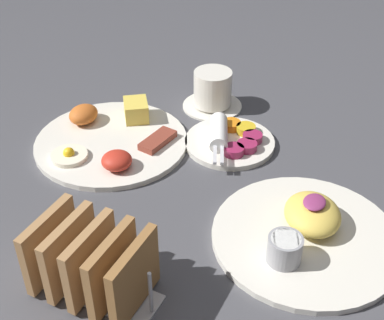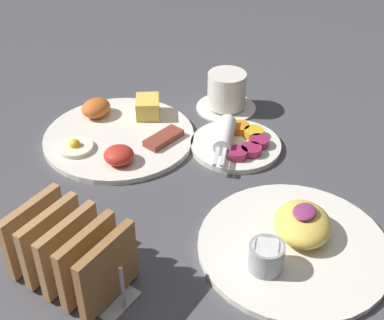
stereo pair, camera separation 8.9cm
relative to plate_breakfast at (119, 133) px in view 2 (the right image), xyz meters
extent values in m
plane|color=#47474C|center=(-0.06, -0.22, -0.01)|extent=(3.00, 3.00, 0.00)
cylinder|color=silver|center=(0.00, 0.00, -0.01)|extent=(0.28, 0.28, 0.01)
cube|color=#E5C64C|center=(0.08, 0.00, 0.02)|extent=(0.07, 0.07, 0.04)
ellipsoid|color=#C66023|center=(0.03, 0.08, 0.02)|extent=(0.06, 0.05, 0.03)
cylinder|color=#F4EACC|center=(-0.08, 0.03, 0.00)|extent=(0.06, 0.06, 0.01)
sphere|color=yellow|center=(-0.08, 0.03, 0.01)|extent=(0.02, 0.02, 0.02)
ellipsoid|color=red|center=(-0.07, -0.06, 0.01)|extent=(0.05, 0.05, 0.03)
cube|color=brown|center=(0.03, -0.08, 0.01)|extent=(0.08, 0.04, 0.01)
cylinder|color=silver|center=(0.09, -0.20, -0.01)|extent=(0.16, 0.16, 0.01)
cylinder|color=#99234C|center=(0.06, -0.22, 0.01)|extent=(0.04, 0.04, 0.01)
cylinder|color=#99234C|center=(0.08, -0.23, 0.01)|extent=(0.04, 0.04, 0.01)
cylinder|color=#99234C|center=(0.11, -0.23, 0.01)|extent=(0.04, 0.04, 0.01)
cylinder|color=gold|center=(0.13, -0.21, 0.01)|extent=(0.04, 0.04, 0.01)
cylinder|color=orange|center=(0.13, -0.18, 0.01)|extent=(0.04, 0.04, 0.01)
cylinder|color=white|center=(0.08, -0.18, 0.02)|extent=(0.10, 0.07, 0.03)
cube|color=silver|center=(0.02, -0.21, 0.02)|extent=(0.05, 0.03, 0.00)
cube|color=silver|center=(0.02, -0.20, 0.02)|extent=(0.05, 0.03, 0.00)
cylinder|color=silver|center=(-0.08, -0.39, -0.01)|extent=(0.27, 0.27, 0.01)
ellipsoid|color=#EAC651|center=(-0.06, -0.39, 0.02)|extent=(0.12, 0.12, 0.04)
ellipsoid|color=#8C3366|center=(-0.06, -0.39, 0.04)|extent=(0.04, 0.03, 0.01)
cylinder|color=#99999E|center=(-0.15, -0.38, 0.02)|extent=(0.05, 0.05, 0.04)
cylinder|color=white|center=(-0.15, -0.38, 0.04)|extent=(0.04, 0.04, 0.01)
cube|color=#B7B7BC|center=(-0.30, -0.17, -0.01)|extent=(0.06, 0.18, 0.01)
cube|color=olive|center=(-0.30, -0.24, 0.04)|extent=(0.10, 0.01, 0.10)
cube|color=#996B3D|center=(-0.30, -0.20, 0.04)|extent=(0.10, 0.01, 0.10)
cube|color=#A47648|center=(-0.30, -0.17, 0.04)|extent=(0.10, 0.01, 0.10)
cube|color=#A57749|center=(-0.30, -0.14, 0.04)|extent=(0.10, 0.01, 0.10)
cube|color=#A47649|center=(-0.30, -0.11, 0.04)|extent=(0.10, 0.01, 0.10)
cylinder|color=#B7B7BC|center=(-0.30, -0.26, 0.03)|extent=(0.01, 0.01, 0.07)
cylinder|color=#B7B7BC|center=(-0.30, -0.09, 0.03)|extent=(0.01, 0.01, 0.07)
cylinder|color=silver|center=(0.20, -0.11, -0.01)|extent=(0.12, 0.12, 0.01)
cylinder|color=silver|center=(0.20, -0.11, 0.03)|extent=(0.08, 0.08, 0.07)
cylinder|color=#381E0F|center=(0.20, -0.11, 0.06)|extent=(0.06, 0.06, 0.01)
camera|label=1|loc=(-0.66, -0.49, 0.54)|focal=50.00mm
camera|label=2|loc=(-0.62, -0.57, 0.54)|focal=50.00mm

